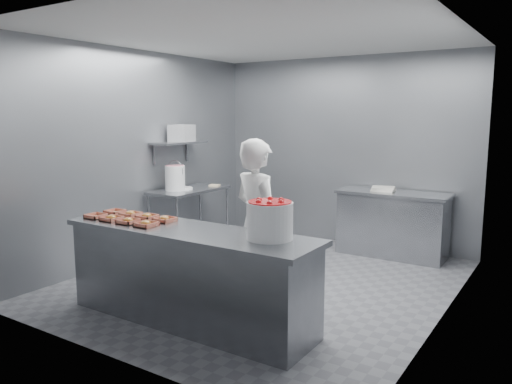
% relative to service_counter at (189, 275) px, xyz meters
% --- Properties ---
extents(floor, '(4.50, 4.50, 0.00)m').
position_rel_service_counter_xyz_m(floor, '(0.00, 1.35, -0.45)').
color(floor, '#4C4C51').
rests_on(floor, ground).
extents(ceiling, '(4.50, 4.50, 0.00)m').
position_rel_service_counter_xyz_m(ceiling, '(0.00, 1.35, 2.35)').
color(ceiling, white).
rests_on(ceiling, wall_back).
extents(wall_back, '(4.00, 0.04, 2.80)m').
position_rel_service_counter_xyz_m(wall_back, '(0.00, 3.60, 0.95)').
color(wall_back, slate).
rests_on(wall_back, ground).
extents(wall_left, '(0.04, 4.50, 2.80)m').
position_rel_service_counter_xyz_m(wall_left, '(-2.00, 1.35, 0.95)').
color(wall_left, slate).
rests_on(wall_left, ground).
extents(wall_right, '(0.04, 4.50, 2.80)m').
position_rel_service_counter_xyz_m(wall_right, '(2.00, 1.35, 0.95)').
color(wall_right, slate).
rests_on(wall_right, ground).
extents(service_counter, '(2.60, 0.70, 0.90)m').
position_rel_service_counter_xyz_m(service_counter, '(0.00, 0.00, 0.00)').
color(service_counter, slate).
rests_on(service_counter, ground).
extents(prep_table, '(0.60, 1.20, 0.90)m').
position_rel_service_counter_xyz_m(prep_table, '(-1.65, 1.95, 0.14)').
color(prep_table, slate).
rests_on(prep_table, ground).
extents(back_counter, '(1.50, 0.60, 0.90)m').
position_rel_service_counter_xyz_m(back_counter, '(0.90, 3.25, -0.00)').
color(back_counter, slate).
rests_on(back_counter, ground).
extents(wall_shelf, '(0.35, 0.90, 0.03)m').
position_rel_service_counter_xyz_m(wall_shelf, '(-1.82, 1.95, 1.10)').
color(wall_shelf, slate).
rests_on(wall_shelf, wall_left).
extents(tray_0, '(0.19, 0.18, 0.04)m').
position_rel_service_counter_xyz_m(tray_0, '(-1.13, -0.13, 0.47)').
color(tray_0, tan).
rests_on(tray_0, service_counter).
extents(tray_1, '(0.19, 0.18, 0.06)m').
position_rel_service_counter_xyz_m(tray_1, '(-0.89, -0.13, 0.47)').
color(tray_1, tan).
rests_on(tray_1, service_counter).
extents(tray_2, '(0.19, 0.18, 0.06)m').
position_rel_service_counter_xyz_m(tray_2, '(-0.65, -0.13, 0.47)').
color(tray_2, tan).
rests_on(tray_2, service_counter).
extents(tray_3, '(0.19, 0.18, 0.06)m').
position_rel_service_counter_xyz_m(tray_3, '(-0.41, -0.13, 0.47)').
color(tray_3, tan).
rests_on(tray_3, service_counter).
extents(tray_4, '(0.19, 0.18, 0.04)m').
position_rel_service_counter_xyz_m(tray_4, '(-1.13, 0.13, 0.47)').
color(tray_4, tan).
rests_on(tray_4, service_counter).
extents(tray_5, '(0.19, 0.18, 0.06)m').
position_rel_service_counter_xyz_m(tray_5, '(-0.89, 0.13, 0.47)').
color(tray_5, tan).
rests_on(tray_5, service_counter).
extents(tray_6, '(0.19, 0.18, 0.06)m').
position_rel_service_counter_xyz_m(tray_6, '(-0.65, 0.13, 0.47)').
color(tray_6, tan).
rests_on(tray_6, service_counter).
extents(tray_7, '(0.19, 0.18, 0.06)m').
position_rel_service_counter_xyz_m(tray_7, '(-0.41, 0.13, 0.47)').
color(tray_7, tan).
rests_on(tray_7, service_counter).
extents(worker, '(0.73, 0.61, 1.72)m').
position_rel_service_counter_xyz_m(worker, '(0.33, 0.68, 0.41)').
color(worker, white).
rests_on(worker, ground).
extents(strawberry_tub, '(0.40, 0.40, 0.33)m').
position_rel_service_counter_xyz_m(strawberry_tub, '(0.83, 0.10, 0.62)').
color(strawberry_tub, white).
rests_on(strawberry_tub, service_counter).
extents(glaze_bucket, '(0.29, 0.27, 0.42)m').
position_rel_service_counter_xyz_m(glaze_bucket, '(-1.70, 1.72, 0.63)').
color(glaze_bucket, white).
rests_on(glaze_bucket, prep_table).
extents(bucket_lid, '(0.43, 0.43, 0.03)m').
position_rel_service_counter_xyz_m(bucket_lid, '(-1.71, 1.83, 0.46)').
color(bucket_lid, white).
rests_on(bucket_lid, prep_table).
extents(rag, '(0.17, 0.15, 0.02)m').
position_rel_service_counter_xyz_m(rag, '(-1.51, 2.36, 0.46)').
color(rag, '#CCB28C').
rests_on(rag, prep_table).
extents(appliance, '(0.33, 0.36, 0.24)m').
position_rel_service_counter_xyz_m(appliance, '(-1.82, 2.01, 1.23)').
color(appliance, gray).
rests_on(appliance, wall_shelf).
extents(paper_stack, '(0.32, 0.25, 0.06)m').
position_rel_service_counter_xyz_m(paper_stack, '(0.75, 3.25, 0.48)').
color(paper_stack, silver).
rests_on(paper_stack, back_counter).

